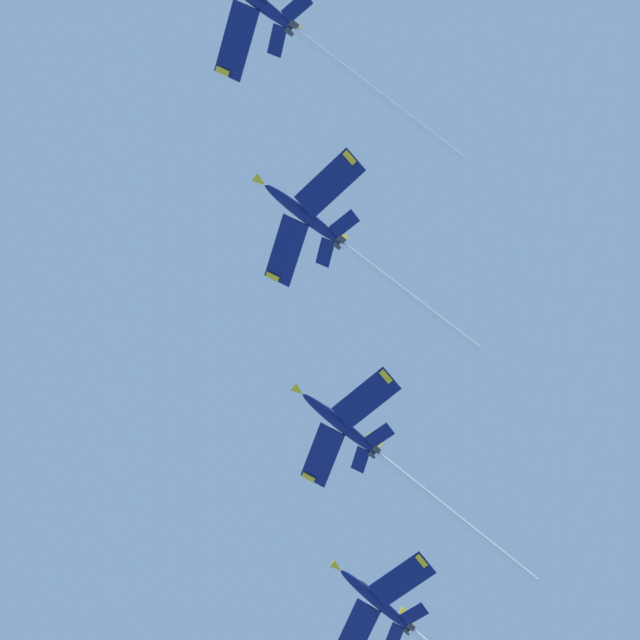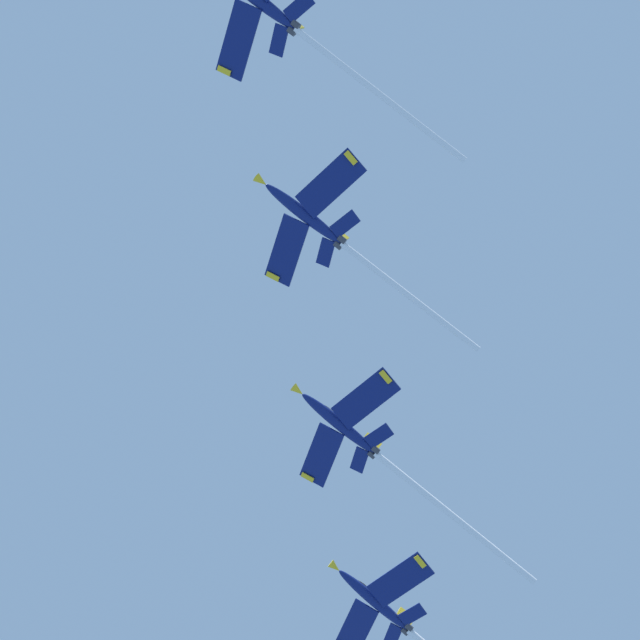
% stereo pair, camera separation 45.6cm
% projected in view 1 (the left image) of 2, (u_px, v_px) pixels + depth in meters
% --- Properties ---
extents(jet_lead, '(22.16, 32.04, 16.91)m').
position_uv_depth(jet_lead, '(283.00, 21.00, 122.55)').
color(jet_lead, navy).
extents(jet_second, '(20.78, 28.57, 15.25)m').
position_uv_depth(jet_second, '(325.00, 231.00, 129.06)').
color(jet_second, navy).
extents(jet_third, '(22.56, 32.28, 17.01)m').
position_uv_depth(jet_third, '(371.00, 449.00, 134.14)').
color(jet_third, navy).
extents(jet_fourth, '(20.83, 29.37, 16.11)m').
position_uv_depth(jet_fourth, '(404.00, 624.00, 140.10)').
color(jet_fourth, navy).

